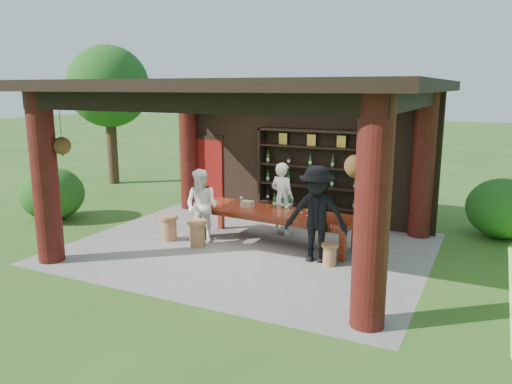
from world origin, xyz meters
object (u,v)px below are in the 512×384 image
at_px(tasting_table, 276,215).
at_px(stool_near_left, 197,232).
at_px(stool_far_left, 169,227).
at_px(wine_shelf, 310,177).
at_px(napkin_basket, 248,204).
at_px(stool_near_right, 330,254).
at_px(host, 282,198).
at_px(guest_woman, 202,206).
at_px(guest_man, 316,214).

xyz_separation_m(tasting_table, stool_near_left, (-1.44, -0.92, -0.33)).
height_order(stool_near_left, stool_far_left, stool_near_left).
relative_size(wine_shelf, napkin_basket, 10.38).
bearing_deg(stool_near_right, host, 136.88).
bearing_deg(napkin_basket, host, 55.39).
relative_size(stool_far_left, guest_woman, 0.35).
bearing_deg(stool_far_left, wine_shelf, 49.17).
height_order(stool_near_right, stool_far_left, stool_far_left).
relative_size(tasting_table, stool_far_left, 6.50).
height_order(stool_near_right, napkin_basket, napkin_basket).
bearing_deg(guest_woman, stool_near_left, -76.82).
bearing_deg(guest_woman, wine_shelf, 56.01).
bearing_deg(napkin_basket, stool_near_right, -20.33).
relative_size(stool_near_right, guest_man, 0.22).
relative_size(stool_near_left, guest_man, 0.30).
distance_m(wine_shelf, stool_near_right, 3.20).
bearing_deg(stool_near_right, stool_far_left, -179.92).
relative_size(guest_man, napkin_basket, 7.34).
relative_size(host, guest_woman, 1.04).
relative_size(tasting_table, guest_man, 1.93).
distance_m(wine_shelf, napkin_basket, 2.08).
bearing_deg(wine_shelf, guest_woman, -123.32).
height_order(stool_far_left, guest_woman, guest_woman).
bearing_deg(wine_shelf, napkin_basket, -112.27).
bearing_deg(napkin_basket, tasting_table, 1.13).
xyz_separation_m(tasting_table, stool_far_left, (-2.25, -0.83, -0.34)).
distance_m(stool_far_left, host, 2.66).
bearing_deg(wine_shelf, guest_man, -67.35).
height_order(stool_near_left, guest_man, guest_man).
height_order(guest_man, napkin_basket, guest_man).
height_order(tasting_table, napkin_basket, napkin_basket).
relative_size(tasting_table, guest_woman, 2.27).
xyz_separation_m(stool_far_left, napkin_basket, (1.57, 0.81, 0.52)).
xyz_separation_m(stool_near_right, stool_far_left, (-3.75, -0.01, 0.07)).
distance_m(stool_near_left, stool_far_left, 0.81).
bearing_deg(stool_far_left, stool_near_left, -6.50).
height_order(stool_near_left, napkin_basket, napkin_basket).
xyz_separation_m(stool_near_left, guest_man, (2.61, 0.22, 0.65)).
height_order(wine_shelf, stool_far_left, wine_shelf).
height_order(wine_shelf, tasting_table, wine_shelf).
bearing_deg(stool_near_left, wine_shelf, 61.28).
xyz_separation_m(wine_shelf, guest_man, (1.08, -2.59, -0.24)).
bearing_deg(stool_far_left, guest_man, 2.09).
xyz_separation_m(guest_man, napkin_basket, (-1.85, 0.69, -0.13)).
relative_size(stool_far_left, guest_man, 0.30).
relative_size(wine_shelf, guest_woman, 1.66).
distance_m(stool_far_left, napkin_basket, 1.84).
bearing_deg(stool_near_right, wine_shelf, 117.49).
xyz_separation_m(wine_shelf, napkin_basket, (-0.78, -1.90, -0.37)).
height_order(tasting_table, guest_woman, guest_woman).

